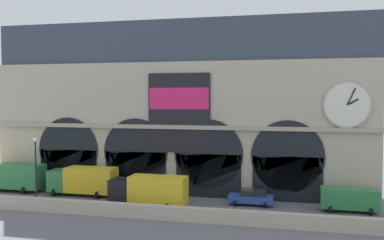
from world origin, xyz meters
TOP-DOWN VIEW (x-y plane):
  - ground_plane at (0.00, 0.00)m, footprint 200.00×200.00m
  - quay_parapet_wall at (0.00, -4.37)m, footprint 90.00×0.70m
  - station_building at (0.03, 7.33)m, footprint 42.90×5.06m
  - box_truck_west at (-18.17, 2.81)m, footprint 7.50×2.91m
  - box_truck_midwest at (-9.26, 2.61)m, footprint 7.50×2.91m
  - box_truck_center at (-0.54, -0.72)m, footprint 7.50×2.91m
  - car_mideast at (8.98, 2.68)m, footprint 4.40×2.22m
  - van_east at (18.14, 2.36)m, footprint 5.20×2.48m
  - street_lamp_quayside at (-11.02, -3.57)m, footprint 0.44×0.44m

SIDE VIEW (x-z plane):
  - ground_plane at x=0.00m, z-range 0.00..0.00m
  - quay_parapet_wall at x=0.00m, z-range 0.00..1.26m
  - car_mideast at x=8.98m, z-range 0.03..1.58m
  - van_east at x=18.14m, z-range 0.15..2.35m
  - box_truck_west at x=-18.17m, z-range 0.14..3.26m
  - box_truck_midwest at x=-9.26m, z-range 0.14..3.26m
  - box_truck_center at x=-0.54m, z-range 0.14..3.26m
  - street_lamp_quayside at x=-11.02m, z-range 0.96..7.86m
  - station_building at x=0.03m, z-range -0.34..18.90m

